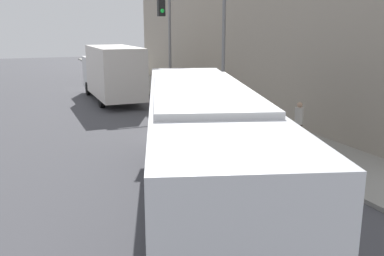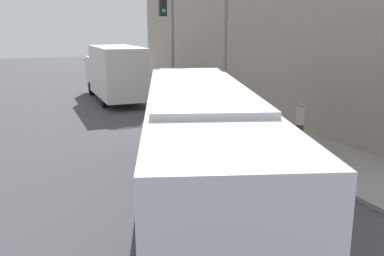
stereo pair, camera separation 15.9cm
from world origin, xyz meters
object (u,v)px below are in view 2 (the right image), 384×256
(city_bus, at_px, (199,139))
(pedestrian_mid_block, at_px, (201,92))
(traffic_light_pole, at_px, (204,36))
(pedestrian_near_corner, at_px, (300,123))
(street_lamp, at_px, (167,33))
(fire_hydrant, at_px, (278,138))
(parking_meter, at_px, (238,111))
(delivery_truck, at_px, (114,72))

(city_bus, distance_m, pedestrian_mid_block, 13.62)
(traffic_light_pole, distance_m, pedestrian_near_corner, 6.05)
(street_lamp, bearing_deg, traffic_light_pole, -95.99)
(traffic_light_pole, xyz_separation_m, pedestrian_mid_block, (1.48, 3.90, -3.15))
(fire_hydrant, bearing_deg, parking_meter, 90.00)
(city_bus, height_order, delivery_truck, delivery_truck)
(fire_hydrant, distance_m, pedestrian_near_corner, 1.17)
(street_lamp, height_order, pedestrian_near_corner, street_lamp)
(delivery_truck, relative_size, street_lamp, 1.23)
(city_bus, bearing_deg, fire_hydrant, 55.58)
(traffic_light_pole, bearing_deg, city_bus, -113.89)
(fire_hydrant, xyz_separation_m, parking_meter, (0.00, 3.19, 0.42))
(pedestrian_near_corner, bearing_deg, fire_hydrant, -171.37)
(street_lamp, relative_size, pedestrian_near_corner, 4.16)
(parking_meter, relative_size, pedestrian_near_corner, 0.72)
(pedestrian_near_corner, distance_m, pedestrian_mid_block, 8.67)
(city_bus, relative_size, pedestrian_near_corner, 7.44)
(city_bus, xyz_separation_m, parking_meter, (4.72, 6.89, -0.91))
(pedestrian_near_corner, bearing_deg, traffic_light_pole, 112.63)
(fire_hydrant, relative_size, pedestrian_mid_block, 0.45)
(fire_hydrant, bearing_deg, street_lamp, 90.39)
(street_lamp, bearing_deg, pedestrian_near_corner, -84.71)
(parking_meter, bearing_deg, pedestrian_mid_block, 84.11)
(traffic_light_pole, xyz_separation_m, street_lamp, (0.82, 7.79, 0.04))
(delivery_truck, height_order, street_lamp, street_lamp)
(fire_hydrant, xyz_separation_m, pedestrian_near_corner, (1.08, 0.16, 0.44))
(delivery_truck, distance_m, street_lamp, 4.09)
(pedestrian_mid_block, bearing_deg, pedestrian_near_corner, -86.72)
(parking_meter, bearing_deg, fire_hydrant, -90.00)
(fire_hydrant, relative_size, parking_meter, 0.65)
(city_bus, bearing_deg, parking_meter, 73.07)
(pedestrian_near_corner, bearing_deg, parking_meter, 109.56)
(parking_meter, bearing_deg, traffic_light_pole, 117.71)
(city_bus, height_order, traffic_light_pole, traffic_light_pole)
(parking_meter, distance_m, street_lamp, 10.05)
(parking_meter, xyz_separation_m, street_lamp, (-0.09, 9.52, 3.25))
(delivery_truck, distance_m, pedestrian_mid_block, 6.00)
(traffic_light_pole, height_order, street_lamp, street_lamp)
(traffic_light_pole, bearing_deg, delivery_truck, 106.65)
(fire_hydrant, bearing_deg, pedestrian_near_corner, 8.63)
(fire_hydrant, height_order, parking_meter, parking_meter)
(traffic_light_pole, distance_m, street_lamp, 7.84)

